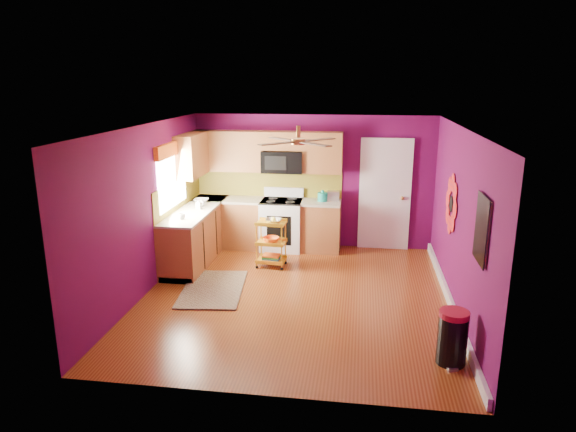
# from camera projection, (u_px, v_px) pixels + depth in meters

# --- Properties ---
(ground) EXTENTS (5.00, 5.00, 0.00)m
(ground) POSITION_uv_depth(u_px,v_px,m) (296.00, 296.00, 7.65)
(ground) COLOR #662D10
(ground) RESTS_ON ground
(room_envelope) EXTENTS (4.54, 5.04, 2.52)m
(room_envelope) POSITION_uv_depth(u_px,v_px,m) (298.00, 189.00, 7.22)
(room_envelope) COLOR #580A45
(room_envelope) RESTS_ON ground
(lower_cabinets) EXTENTS (2.81, 2.31, 0.94)m
(lower_cabinets) POSITION_uv_depth(u_px,v_px,m) (236.00, 230.00, 9.45)
(lower_cabinets) COLOR brown
(lower_cabinets) RESTS_ON ground
(electric_range) EXTENTS (0.76, 0.66, 1.13)m
(electric_range) POSITION_uv_depth(u_px,v_px,m) (282.00, 224.00, 9.67)
(electric_range) COLOR white
(electric_range) RESTS_ON ground
(upper_cabinetry) EXTENTS (2.80, 2.30, 1.26)m
(upper_cabinetry) POSITION_uv_depth(u_px,v_px,m) (244.00, 154.00, 9.42)
(upper_cabinetry) COLOR brown
(upper_cabinetry) RESTS_ON ground
(left_window) EXTENTS (0.08, 1.35, 1.08)m
(left_window) POSITION_uv_depth(u_px,v_px,m) (172.00, 166.00, 8.50)
(left_window) COLOR white
(left_window) RESTS_ON ground
(panel_door) EXTENTS (0.95, 0.11, 2.15)m
(panel_door) POSITION_uv_depth(u_px,v_px,m) (385.00, 196.00, 9.55)
(panel_door) COLOR white
(panel_door) RESTS_ON ground
(right_wall_art) EXTENTS (0.04, 2.74, 1.04)m
(right_wall_art) POSITION_uv_depth(u_px,v_px,m) (463.00, 214.00, 6.64)
(right_wall_art) COLOR black
(right_wall_art) RESTS_ON ground
(ceiling_fan) EXTENTS (1.01, 1.01, 0.26)m
(ceiling_fan) POSITION_uv_depth(u_px,v_px,m) (298.00, 141.00, 7.24)
(ceiling_fan) COLOR #BF8C3F
(ceiling_fan) RESTS_ON ground
(shag_rug) EXTENTS (1.06, 1.57, 0.02)m
(shag_rug) POSITION_uv_depth(u_px,v_px,m) (213.00, 289.00, 7.89)
(shag_rug) COLOR black
(shag_rug) RESTS_ON ground
(rolling_cart) EXTENTS (0.51, 0.39, 0.88)m
(rolling_cart) POSITION_uv_depth(u_px,v_px,m) (272.00, 241.00, 8.75)
(rolling_cart) COLOR gold
(rolling_cart) RESTS_ON ground
(trash_can) EXTENTS (0.41, 0.42, 0.64)m
(trash_can) POSITION_uv_depth(u_px,v_px,m) (452.00, 337.00, 5.78)
(trash_can) COLOR black
(trash_can) RESTS_ON ground
(teal_kettle) EXTENTS (0.18, 0.18, 0.21)m
(teal_kettle) POSITION_uv_depth(u_px,v_px,m) (323.00, 197.00, 9.48)
(teal_kettle) COLOR #159D8A
(teal_kettle) RESTS_ON lower_cabinets
(toaster) EXTENTS (0.22, 0.15, 0.18)m
(toaster) POSITION_uv_depth(u_px,v_px,m) (333.00, 196.00, 9.53)
(toaster) COLOR beige
(toaster) RESTS_ON lower_cabinets
(soap_bottle_a) EXTENTS (0.08, 0.09, 0.19)m
(soap_bottle_a) POSITION_uv_depth(u_px,v_px,m) (198.00, 204.00, 8.89)
(soap_bottle_a) COLOR #EA3F72
(soap_bottle_a) RESTS_ON lower_cabinets
(soap_bottle_b) EXTENTS (0.12, 0.12, 0.15)m
(soap_bottle_b) POSITION_uv_depth(u_px,v_px,m) (202.00, 202.00, 9.10)
(soap_bottle_b) COLOR white
(soap_bottle_b) RESTS_ON lower_cabinets
(counter_dish) EXTENTS (0.26, 0.26, 0.06)m
(counter_dish) POSITION_uv_depth(u_px,v_px,m) (201.00, 201.00, 9.40)
(counter_dish) COLOR white
(counter_dish) RESTS_ON lower_cabinets
(counter_cup) EXTENTS (0.12, 0.12, 0.09)m
(counter_cup) POSITION_uv_depth(u_px,v_px,m) (182.00, 216.00, 8.28)
(counter_cup) COLOR white
(counter_cup) RESTS_ON lower_cabinets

